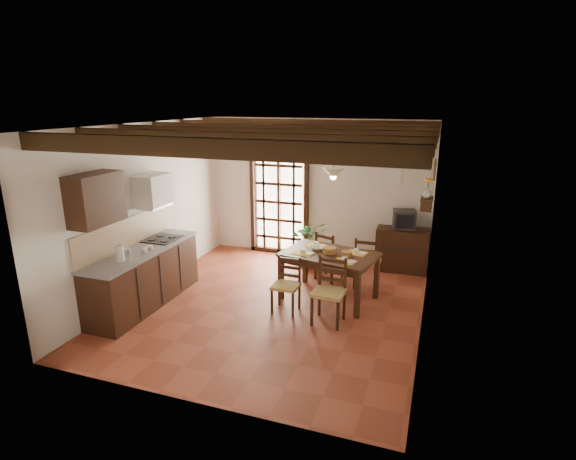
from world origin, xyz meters
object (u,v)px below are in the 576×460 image
at_px(chair_far_left, 329,264).
at_px(crt_tv, 404,219).
at_px(dining_table, 329,259).
at_px(sideboard, 402,250).
at_px(kitchen_counter, 144,276).
at_px(chair_near_right, 329,303).
at_px(pendant_lamp, 333,172).
at_px(potted_plant, 309,239).
at_px(chair_near_left, 286,295).
at_px(chair_far_right, 367,272).

xyz_separation_m(chair_far_left, crt_tv, (1.20, 0.87, 0.73)).
bearing_deg(dining_table, sideboard, 71.30).
distance_m(kitchen_counter, chair_far_left, 3.18).
xyz_separation_m(dining_table, chair_near_right, (0.20, -0.80, -0.38)).
bearing_deg(pendant_lamp, chair_far_left, 106.06).
bearing_deg(potted_plant, chair_far_left, -42.45).
height_order(chair_far_left, pendant_lamp, pendant_lamp).
bearing_deg(dining_table, crt_tv, 71.21).
bearing_deg(kitchen_counter, potted_plant, 50.35).
height_order(kitchen_counter, chair_near_right, kitchen_counter).
bearing_deg(chair_near_right, sideboard, 74.39).
bearing_deg(chair_near_left, chair_far_right, 52.24).
bearing_deg(dining_table, kitchen_counter, -145.08).
distance_m(chair_near_left, sideboard, 2.78).
xyz_separation_m(dining_table, sideboard, (1.00, 1.68, -0.28)).
bearing_deg(dining_table, chair_far_left, 116.16).
relative_size(chair_near_left, chair_far_left, 0.95).
height_order(chair_near_right, pendant_lamp, pendant_lamp).
height_order(chair_far_right, crt_tv, crt_tv).
relative_size(dining_table, chair_far_right, 1.74).
height_order(chair_near_left, potted_plant, potted_plant).
relative_size(chair_far_right, pendant_lamp, 1.09).
xyz_separation_m(chair_near_right, sideboard, (0.80, 2.48, 0.11)).
relative_size(chair_near_left, potted_plant, 0.42).
xyz_separation_m(kitchen_counter, chair_far_left, (2.51, 1.94, -0.19)).
xyz_separation_m(sideboard, crt_tv, (0.00, -0.01, 0.60)).
xyz_separation_m(dining_table, pendant_lamp, (0.00, 0.10, 1.39)).
distance_m(dining_table, potted_plant, 1.46).
relative_size(dining_table, potted_plant, 0.80).
relative_size(kitchen_counter, crt_tv, 4.96).
bearing_deg(crt_tv, sideboard, 80.08).
xyz_separation_m(kitchen_counter, pendant_lamp, (2.71, 1.24, 1.60)).
relative_size(sideboard, pendant_lamp, 1.14).
xyz_separation_m(dining_table, chair_near_left, (-0.51, -0.65, -0.42)).
bearing_deg(potted_plant, crt_tv, 13.43).
bearing_deg(potted_plant, kitchen_counter, -129.65).
xyz_separation_m(chair_near_left, chair_far_left, (0.31, 1.45, 0.01)).
height_order(chair_far_left, potted_plant, potted_plant).
bearing_deg(dining_table, potted_plant, 131.33).
relative_size(kitchen_counter, potted_plant, 1.12).
relative_size(sideboard, potted_plant, 0.48).
bearing_deg(potted_plant, chair_far_right, -26.82).
bearing_deg(pendant_lamp, chair_near_right, -77.62).
bearing_deg(potted_plant, chair_near_right, -66.26).
bearing_deg(chair_near_right, potted_plant, 116.05).
bearing_deg(chair_far_left, crt_tv, -122.95).
bearing_deg(dining_table, chair_near_left, -116.17).
height_order(chair_far_left, sideboard, chair_far_left).
xyz_separation_m(chair_near_left, pendant_lamp, (0.51, 0.75, 1.81)).
height_order(chair_far_left, chair_far_right, chair_far_right).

